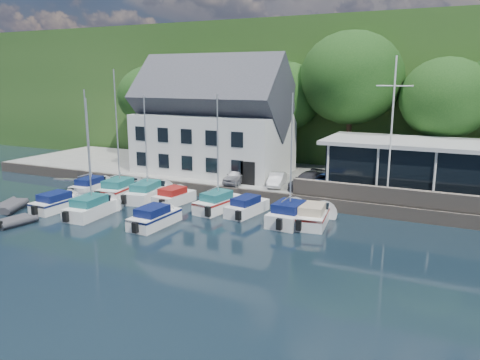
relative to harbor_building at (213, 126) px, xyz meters
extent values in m
plane|color=black|center=(7.00, -16.50, -5.35)|extent=(180.00, 180.00, 0.00)
cube|color=#979791|center=(7.00, 1.00, -4.85)|extent=(60.00, 13.00, 1.00)
cube|color=#706459|center=(7.00, -5.50, -4.85)|extent=(60.00, 0.30, 1.00)
cube|color=#274B1C|center=(7.00, 45.50, 2.65)|extent=(160.00, 75.00, 16.00)
cube|color=olive|center=(15.00, 53.50, 10.80)|extent=(50.00, 30.00, 0.30)
cube|color=#706459|center=(19.00, -5.10, -3.75)|extent=(18.00, 0.50, 1.20)
imported|color=#B0AFB4|center=(4.31, -3.77, -3.74)|extent=(1.66, 3.65, 1.21)
imported|color=silver|center=(7.86, -3.35, -3.80)|extent=(1.78, 3.52, 1.11)
imported|color=#313237|center=(10.44, -3.00, -3.70)|extent=(2.55, 4.69, 1.29)
imported|color=#2F5291|center=(11.91, -2.74, -3.67)|extent=(2.47, 4.24, 1.36)
camera|label=1|loc=(21.59, -39.08, 4.60)|focal=35.00mm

